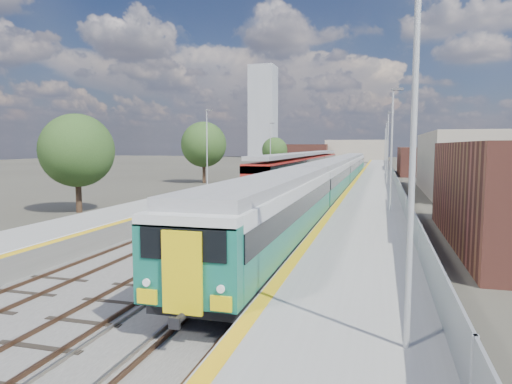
% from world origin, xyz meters
% --- Properties ---
extents(ground, '(320.00, 320.00, 0.00)m').
position_xyz_m(ground, '(0.00, 50.00, 0.00)').
color(ground, '#47443A').
rests_on(ground, ground).
extents(ballast_bed, '(10.50, 155.00, 0.06)m').
position_xyz_m(ballast_bed, '(-2.25, 52.50, 0.03)').
color(ballast_bed, '#565451').
rests_on(ballast_bed, ground).
extents(tracks, '(8.96, 160.00, 0.17)m').
position_xyz_m(tracks, '(-1.65, 54.18, 0.11)').
color(tracks, '#4C3323').
rests_on(tracks, ground).
extents(platform_right, '(4.70, 155.00, 8.52)m').
position_xyz_m(platform_right, '(5.28, 52.49, 0.54)').
color(platform_right, slate).
rests_on(platform_right, ground).
extents(platform_left, '(4.30, 155.00, 8.52)m').
position_xyz_m(platform_left, '(-9.05, 52.49, 0.52)').
color(platform_left, slate).
rests_on(platform_left, ground).
extents(buildings, '(72.00, 185.50, 40.00)m').
position_xyz_m(buildings, '(-18.12, 138.60, 10.70)').
color(buildings, brown).
rests_on(buildings, ground).
extents(green_train, '(2.79, 77.76, 3.07)m').
position_xyz_m(green_train, '(1.50, 41.54, 2.16)').
color(green_train, black).
rests_on(green_train, ground).
extents(red_train, '(3.07, 62.24, 3.88)m').
position_xyz_m(red_train, '(-5.50, 65.49, 2.29)').
color(red_train, black).
rests_on(red_train, ground).
extents(tree_a, '(5.47, 5.47, 7.42)m').
position_xyz_m(tree_a, '(-15.94, 22.20, 4.67)').
color(tree_a, '#382619').
rests_on(tree_a, ground).
extents(tree_b, '(6.10, 6.10, 8.27)m').
position_xyz_m(tree_b, '(-17.13, 50.42, 5.21)').
color(tree_b, '#382619').
rests_on(tree_b, ground).
extents(tree_c, '(4.95, 4.95, 6.71)m').
position_xyz_m(tree_c, '(-14.02, 79.30, 4.22)').
color(tree_c, '#382619').
rests_on(tree_c, ground).
extents(tree_d, '(5.04, 5.04, 6.83)m').
position_xyz_m(tree_d, '(22.20, 70.50, 4.30)').
color(tree_d, '#382619').
rests_on(tree_d, ground).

